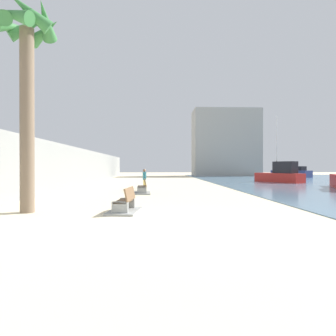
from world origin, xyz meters
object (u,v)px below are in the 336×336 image
Objects in this scene: person_walking at (145,177)px; bench_far at (142,190)px; person_standing at (144,178)px; bench_near at (125,206)px; boat_far_left at (291,173)px; palm_tree at (26,58)px; boat_nearest at (280,175)px.

bench_far is at bearing -89.81° from person_walking.
bench_near is at bearing -91.97° from person_standing.
boat_far_left reaches higher than bench_near.
bench_far is at bearing -129.52° from boat_far_left.
boat_far_left is (23.08, 35.66, 0.49)m from bench_near.
person_walking is (-0.01, 4.60, 0.67)m from bench_far.
bench_near is at bearing -1.03° from palm_tree.
bench_far is 1.35× the size of person_standing.
boat_far_left is at bearing 45.27° from person_walking.
boat_far_left reaches higher than person_walking.
boat_nearest is 17.02m from boat_far_left.
bench_far is at bearing -139.23° from boat_nearest.
person_walking is 0.99× the size of person_standing.
palm_tree is 28.40m from boat_nearest.
palm_tree is 6.98m from bench_near.
bench_far is 19.32m from boat_nearest.
person_standing is at bearing 68.60° from palm_tree.
bench_near is 8.11m from bench_far.
person_walking reaches higher than bench_near.
bench_near is 12.72m from person_walking.
boat_nearest is (18.81, 20.64, -5.17)m from palm_tree.
boat_far_left is (22.74, 27.56, 0.49)m from bench_far.
boat_far_left reaches higher than bench_far.
bench_near is 1.03× the size of bench_far.
person_walking is at bearing 90.19° from bench_far.
bench_far is 2.82m from person_standing.
palm_tree is 1.24× the size of boat_far_left.
boat_far_left is (8.11, 14.96, -0.16)m from boat_nearest.
person_walking is (0.33, 12.70, 0.67)m from bench_near.
bench_near and bench_far have the same top height.
palm_tree is 10.77m from bench_far.
boat_nearest is (14.62, 12.61, 0.66)m from bench_far.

